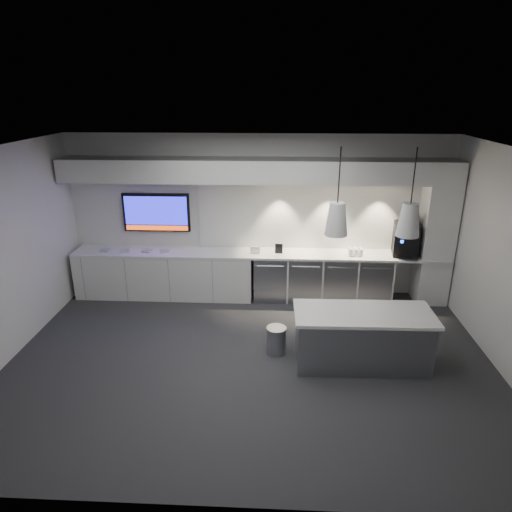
# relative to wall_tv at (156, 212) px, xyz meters

# --- Properties ---
(floor) EXTENTS (7.00, 7.00, 0.00)m
(floor) POSITION_rel_wall_tv_xyz_m (1.90, -2.45, -1.56)
(floor) COLOR #2C2C2E
(floor) RESTS_ON ground
(ceiling) EXTENTS (7.00, 7.00, 0.00)m
(ceiling) POSITION_rel_wall_tv_xyz_m (1.90, -2.45, 1.44)
(ceiling) COLOR black
(ceiling) RESTS_ON wall_back
(wall_back) EXTENTS (7.00, 0.00, 7.00)m
(wall_back) POSITION_rel_wall_tv_xyz_m (1.90, 0.05, -0.06)
(wall_back) COLOR silver
(wall_back) RESTS_ON floor
(wall_front) EXTENTS (7.00, 0.00, 7.00)m
(wall_front) POSITION_rel_wall_tv_xyz_m (1.90, -4.95, -0.06)
(wall_front) COLOR silver
(wall_front) RESTS_ON floor
(back_counter) EXTENTS (6.80, 0.65, 0.04)m
(back_counter) POSITION_rel_wall_tv_xyz_m (1.90, -0.27, -0.68)
(back_counter) COLOR white
(back_counter) RESTS_ON left_base_cabinets
(left_base_cabinets) EXTENTS (3.30, 0.63, 0.86)m
(left_base_cabinets) POSITION_rel_wall_tv_xyz_m (0.15, -0.27, -1.13)
(left_base_cabinets) COLOR silver
(left_base_cabinets) RESTS_ON floor
(fridge_unit_a) EXTENTS (0.60, 0.61, 0.85)m
(fridge_unit_a) POSITION_rel_wall_tv_xyz_m (2.15, -0.27, -1.13)
(fridge_unit_a) COLOR #919399
(fridge_unit_a) RESTS_ON floor
(fridge_unit_b) EXTENTS (0.60, 0.61, 0.85)m
(fridge_unit_b) POSITION_rel_wall_tv_xyz_m (2.78, -0.27, -1.13)
(fridge_unit_b) COLOR #919399
(fridge_unit_b) RESTS_ON floor
(fridge_unit_c) EXTENTS (0.60, 0.61, 0.85)m
(fridge_unit_c) POSITION_rel_wall_tv_xyz_m (3.41, -0.27, -1.13)
(fridge_unit_c) COLOR #919399
(fridge_unit_c) RESTS_ON floor
(fridge_unit_d) EXTENTS (0.60, 0.61, 0.85)m
(fridge_unit_d) POSITION_rel_wall_tv_xyz_m (4.04, -0.27, -1.13)
(fridge_unit_d) COLOR #919399
(fridge_unit_d) RESTS_ON floor
(backsplash) EXTENTS (4.60, 0.03, 1.30)m
(backsplash) POSITION_rel_wall_tv_xyz_m (3.10, 0.03, -0.01)
(backsplash) COLOR silver
(backsplash) RESTS_ON wall_back
(soffit) EXTENTS (6.90, 0.60, 0.40)m
(soffit) POSITION_rel_wall_tv_xyz_m (1.90, -0.25, 0.84)
(soffit) COLOR silver
(soffit) RESTS_ON wall_back
(column) EXTENTS (0.55, 0.55, 2.60)m
(column) POSITION_rel_wall_tv_xyz_m (5.10, -0.25, -0.26)
(column) COLOR silver
(column) RESTS_ON floor
(wall_tv) EXTENTS (1.25, 0.07, 0.72)m
(wall_tv) POSITION_rel_wall_tv_xyz_m (0.00, 0.00, 0.00)
(wall_tv) COLOR black
(wall_tv) RESTS_ON wall_back
(island) EXTENTS (1.94, 0.86, 0.82)m
(island) POSITION_rel_wall_tv_xyz_m (3.48, -2.45, -1.15)
(island) COLOR #919399
(island) RESTS_ON floor
(bin) EXTENTS (0.36, 0.36, 0.41)m
(bin) POSITION_rel_wall_tv_xyz_m (2.28, -2.21, -1.35)
(bin) COLOR #919399
(bin) RESTS_ON floor
(coffee_machine) EXTENTS (0.49, 0.65, 0.77)m
(coffee_machine) POSITION_rel_wall_tv_xyz_m (4.57, -0.25, -0.34)
(coffee_machine) COLOR black
(coffee_machine) RESTS_ON back_counter
(sign_black) EXTENTS (0.14, 0.03, 0.18)m
(sign_black) POSITION_rel_wall_tv_xyz_m (2.30, -0.30, -0.57)
(sign_black) COLOR black
(sign_black) RESTS_ON back_counter
(sign_white) EXTENTS (0.18, 0.03, 0.14)m
(sign_white) POSITION_rel_wall_tv_xyz_m (1.86, -0.35, -0.59)
(sign_white) COLOR white
(sign_white) RESTS_ON back_counter
(cup_cluster) EXTENTS (0.26, 0.16, 0.14)m
(cup_cluster) POSITION_rel_wall_tv_xyz_m (3.68, -0.36, -0.59)
(cup_cluster) COLOR white
(cup_cluster) RESTS_ON back_counter
(tray_a) EXTENTS (0.17, 0.17, 0.02)m
(tray_a) POSITION_rel_wall_tv_xyz_m (-0.93, -0.33, -0.65)
(tray_a) COLOR #A1A1A1
(tray_a) RESTS_ON back_counter
(tray_b) EXTENTS (0.20, 0.20, 0.02)m
(tray_b) POSITION_rel_wall_tv_xyz_m (-0.55, -0.35, -0.65)
(tray_b) COLOR #A1A1A1
(tray_b) RESTS_ON back_counter
(tray_c) EXTENTS (0.19, 0.19, 0.02)m
(tray_c) POSITION_rel_wall_tv_xyz_m (-0.14, -0.32, -0.65)
(tray_c) COLOR #A1A1A1
(tray_c) RESTS_ON back_counter
(tray_d) EXTENTS (0.20, 0.20, 0.02)m
(tray_d) POSITION_rel_wall_tv_xyz_m (0.18, -0.31, -0.65)
(tray_d) COLOR #A1A1A1
(tray_d) RESTS_ON back_counter
(pendant_left) EXTENTS (0.30, 0.30, 1.13)m
(pendant_left) POSITION_rel_wall_tv_xyz_m (3.03, -2.45, 0.59)
(pendant_left) COLOR silver
(pendant_left) RESTS_ON ceiling
(pendant_right) EXTENTS (0.30, 0.30, 1.13)m
(pendant_right) POSITION_rel_wall_tv_xyz_m (3.94, -2.45, 0.59)
(pendant_right) COLOR silver
(pendant_right) RESTS_ON ceiling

